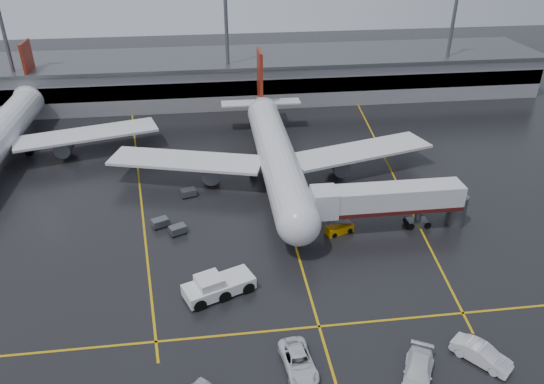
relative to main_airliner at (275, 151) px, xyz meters
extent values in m
plane|color=black|center=(0.00, -9.70, -4.21)|extent=(220.00, 220.00, 0.00)
cube|color=gold|center=(0.00, -9.70, -4.20)|extent=(0.25, 90.00, 0.02)
cube|color=gold|center=(0.00, -31.70, -4.20)|extent=(60.00, 0.25, 0.02)
cube|color=gold|center=(-20.00, 0.30, -4.20)|extent=(9.99, 69.35, 0.02)
cube|color=gold|center=(18.00, 0.30, -4.20)|extent=(7.57, 69.64, 0.02)
cube|color=gray|center=(0.00, 38.30, -0.21)|extent=(120.00, 18.00, 8.00)
cube|color=black|center=(0.00, 29.50, 0.29)|extent=(120.00, 0.40, 3.00)
cube|color=#595B60|center=(0.00, 38.30, 4.09)|extent=(122.00, 19.00, 0.60)
cylinder|color=#595B60|center=(-45.00, 32.30, 8.29)|extent=(0.70, 0.70, 25.00)
cylinder|color=#595B60|center=(-5.00, 32.30, 8.29)|extent=(0.70, 0.70, 25.00)
cylinder|color=#595B60|center=(40.00, 32.30, 8.29)|extent=(0.70, 0.70, 25.00)
cylinder|color=silver|center=(0.00, -1.70, -0.01)|extent=(5.20, 36.00, 5.20)
sphere|color=silver|center=(0.00, -19.70, -0.01)|extent=(5.20, 5.20, 5.20)
cone|color=silver|center=(0.00, 19.30, 0.59)|extent=(4.94, 8.00, 4.94)
cube|color=maroon|center=(0.00, 20.30, 5.49)|extent=(0.50, 5.50, 8.50)
cube|color=silver|center=(0.00, 19.30, 0.79)|extent=(14.00, 3.00, 0.25)
cube|color=silver|center=(-13.00, 0.30, -0.81)|extent=(22.80, 11.83, 0.40)
cube|color=silver|center=(13.00, 0.30, -0.81)|extent=(22.80, 11.83, 0.40)
cylinder|color=#595B60|center=(-9.50, -0.70, -2.21)|extent=(2.60, 4.50, 2.60)
cylinder|color=#595B60|center=(9.50, -0.70, -2.21)|extent=(2.60, 4.50, 2.60)
cylinder|color=#595B60|center=(0.00, -16.70, -3.21)|extent=(0.56, 0.56, 2.00)
cylinder|color=#595B60|center=(-3.20, 1.30, -3.21)|extent=(0.56, 0.56, 2.00)
cylinder|color=#595B60|center=(3.20, 1.30, -3.21)|extent=(0.56, 0.56, 2.00)
cylinder|color=black|center=(0.00, -16.70, -3.76)|extent=(0.40, 1.10, 1.10)
cylinder|color=black|center=(-3.20, 1.30, -3.66)|extent=(1.00, 1.40, 1.40)
cylinder|color=black|center=(3.20, 1.30, -3.66)|extent=(1.00, 1.40, 1.40)
cone|color=silver|center=(-42.00, 31.30, 0.59)|extent=(4.94, 8.00, 4.94)
cube|color=maroon|center=(-42.00, 32.30, 5.49)|extent=(0.50, 5.50, 8.50)
cube|color=silver|center=(-42.00, 31.30, 0.79)|extent=(14.00, 3.00, 0.25)
cube|color=silver|center=(-29.00, 12.30, -0.81)|extent=(22.80, 11.83, 0.40)
cylinder|color=#595B60|center=(-32.50, 11.30, -2.21)|extent=(2.60, 4.50, 2.60)
cylinder|color=#595B60|center=(-38.80, 13.30, -3.21)|extent=(0.56, 0.56, 2.00)
cylinder|color=black|center=(-38.80, 13.30, -3.66)|extent=(1.00, 1.40, 1.40)
cube|color=silver|center=(12.00, -15.70, 0.19)|extent=(18.00, 3.20, 3.00)
cube|color=#461110|center=(12.00, -15.70, -1.11)|extent=(18.00, 3.30, 0.50)
cube|color=silver|center=(3.80, -15.70, 0.19)|extent=(3.00, 3.40, 3.30)
cylinder|color=#595B60|center=(16.00, -15.70, -2.71)|extent=(0.80, 0.80, 3.00)
cube|color=#595B60|center=(16.00, -15.70, -3.76)|extent=(2.60, 1.60, 0.90)
cylinder|color=#595B60|center=(21.00, -15.70, -2.21)|extent=(2.40, 2.40, 4.00)
cylinder|color=black|center=(14.90, -15.70, -3.76)|extent=(0.90, 1.80, 0.90)
cylinder|color=black|center=(17.10, -15.70, -3.76)|extent=(0.90, 1.80, 0.90)
cube|color=white|center=(-9.36, -25.58, -3.27)|extent=(7.87, 5.44, 1.25)
cube|color=white|center=(-10.33, -25.97, -2.23)|extent=(3.26, 3.26, 1.04)
cube|color=black|center=(-10.33, -25.97, -2.23)|extent=(2.93, 2.93, 0.94)
cylinder|color=black|center=(-11.88, -26.60, -3.63)|extent=(2.43, 3.41, 1.36)
cylinder|color=black|center=(-9.36, -25.58, -3.63)|extent=(2.43, 3.41, 1.36)
cylinder|color=black|center=(-6.85, -24.57, -3.63)|extent=(2.43, 3.41, 1.36)
cube|color=#CD8201|center=(5.88, -15.88, -3.68)|extent=(3.72, 2.49, 1.05)
cube|color=#595B60|center=(5.88, -15.88, -2.68)|extent=(3.41, 1.91, 1.20)
cylinder|color=black|center=(4.80, -16.26, -3.92)|extent=(1.17, 1.75, 0.67)
cylinder|color=black|center=(6.96, -15.50, -3.92)|extent=(1.17, 1.75, 0.67)
imported|color=silver|center=(-2.87, -36.44, -3.44)|extent=(3.14, 5.78, 1.54)
imported|color=white|center=(6.99, -39.00, -3.36)|extent=(4.80, 6.26, 1.69)
imported|color=silver|center=(13.31, -37.78, -3.34)|extent=(4.75, 5.24, 1.73)
cube|color=#595B60|center=(-13.99, -13.63, -3.56)|extent=(2.36, 2.01, 0.90)
cylinder|color=black|center=(-14.51, -14.42, -4.03)|extent=(0.40, 0.20, 0.40)
cylinder|color=black|center=(-13.05, -13.75, -4.03)|extent=(0.40, 0.20, 0.40)
cylinder|color=black|center=(-14.92, -13.51, -4.03)|extent=(0.40, 0.20, 0.40)
cylinder|color=black|center=(-13.47, -12.84, -4.03)|extent=(0.40, 0.20, 0.40)
cube|color=#595B60|center=(-16.25, -11.69, -3.56)|extent=(2.36, 2.01, 0.90)
cylinder|color=black|center=(-16.77, -12.47, -4.03)|extent=(0.40, 0.20, 0.40)
cylinder|color=black|center=(-15.31, -11.82, -4.03)|extent=(0.40, 0.20, 0.40)
cylinder|color=black|center=(-17.18, -11.56, -4.03)|extent=(0.40, 0.20, 0.40)
cylinder|color=black|center=(-15.72, -10.91, -4.03)|extent=(0.40, 0.20, 0.40)
cube|color=#595B60|center=(-12.81, -4.31, -3.56)|extent=(2.29, 1.81, 0.90)
cylinder|color=black|center=(-13.44, -5.01, -4.03)|extent=(0.40, 0.20, 0.40)
cylinder|color=black|center=(-11.90, -4.56, -4.03)|extent=(0.40, 0.20, 0.40)
cylinder|color=black|center=(-13.72, -4.05, -4.03)|extent=(0.40, 0.20, 0.40)
cylinder|color=black|center=(-12.18, -3.60, -4.03)|extent=(0.40, 0.20, 0.40)
camera|label=1|loc=(-9.28, -67.92, 31.30)|focal=34.01mm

